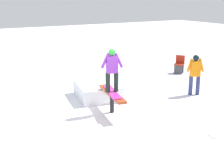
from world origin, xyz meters
name	(u,v)px	position (x,y,z in m)	size (l,w,h in m)	color
ground_plane	(112,112)	(0.00, 0.00, 0.00)	(60.00, 60.00, 0.00)	white
rail_feature	(112,96)	(0.00, 0.00, 0.57)	(2.00, 0.65, 0.69)	black
snow_kicker_ramp	(98,91)	(-1.61, 0.32, 0.27)	(1.80, 1.50, 0.54)	white
main_rider_on_rail	(112,71)	(0.00, 0.00, 1.40)	(1.52, 0.73, 1.44)	#CD2F9C
bystander_orange	(195,73)	(-0.05, 3.70, 0.88)	(0.39, 0.65, 1.57)	navy
folding_chair	(179,65)	(-3.01, 5.59, 0.41)	(0.61, 0.61, 0.88)	#3F3F44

